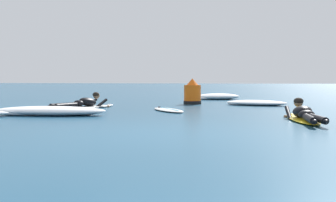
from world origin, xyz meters
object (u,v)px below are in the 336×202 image
(surfer_near, at_px, (304,115))
(drifting_surfboard, at_px, (168,110))
(channel_marker_buoy, at_px, (192,94))
(surfer_far, at_px, (84,104))

(surfer_near, distance_m, drifting_surfboard, 4.22)
(drifting_surfboard, distance_m, channel_marker_buoy, 3.49)
(surfer_far, relative_size, drifting_surfboard, 1.42)
(drifting_surfboard, bearing_deg, surfer_far, 168.12)
(surfer_far, bearing_deg, drifting_surfboard, -11.88)
(surfer_near, relative_size, surfer_far, 1.05)
(surfer_near, bearing_deg, channel_marker_buoy, 118.11)
(surfer_near, height_order, drifting_surfboard, surfer_near)
(surfer_near, relative_size, channel_marker_buoy, 2.99)
(surfer_near, relative_size, drifting_surfboard, 1.49)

